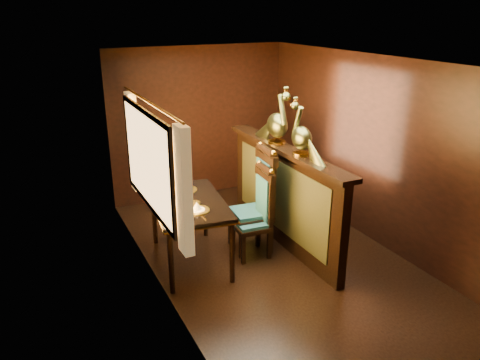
{
  "coord_description": "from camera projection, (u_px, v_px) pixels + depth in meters",
  "views": [
    {
      "loc": [
        -2.75,
        -4.63,
        3.06
      ],
      "look_at": [
        -0.32,
        0.31,
        1.02
      ],
      "focal_mm": 35.0,
      "sensor_mm": 36.0,
      "label": 1
    }
  ],
  "objects": [
    {
      "name": "ground",
      "position": [
        273.0,
        257.0,
        6.09
      ],
      "size": [
        5.0,
        5.0,
        0.0
      ],
      "primitive_type": "plane",
      "color": "black",
      "rests_on": "ground"
    },
    {
      "name": "room_shell",
      "position": [
        269.0,
        140.0,
        5.52
      ],
      "size": [
        3.04,
        5.04,
        2.52
      ],
      "color": "black",
      "rests_on": "ground"
    },
    {
      "name": "partition",
      "position": [
        284.0,
        194.0,
        6.23
      ],
      "size": [
        0.26,
        2.7,
        1.36
      ],
      "color": "black",
      "rests_on": "ground"
    },
    {
      "name": "dining_table",
      "position": [
        188.0,
        206.0,
        5.74
      ],
      "size": [
        1.04,
        1.51,
        1.03
      ],
      "rotation": [
        0.0,
        0.0,
        -0.14
      ],
      "color": "black",
      "rests_on": "ground"
    },
    {
      "name": "chair_left",
      "position": [
        260.0,
        196.0,
        6.1
      ],
      "size": [
        0.55,
        0.57,
        1.41
      ],
      "rotation": [
        0.0,
        0.0,
        -0.09
      ],
      "color": "black",
      "rests_on": "ground"
    },
    {
      "name": "chair_right",
      "position": [
        259.0,
        209.0,
        5.97
      ],
      "size": [
        0.47,
        0.49,
        1.23
      ],
      "rotation": [
        0.0,
        0.0,
        -0.07
      ],
      "color": "black",
      "rests_on": "ground"
    },
    {
      "name": "peacock_left",
      "position": [
        302.0,
        128.0,
        5.59
      ],
      "size": [
        0.22,
        0.58,
        0.69
      ],
      "primitive_type": null,
      "color": "#1B5138",
      "rests_on": "partition"
    },
    {
      "name": "peacock_right",
      "position": [
        278.0,
        115.0,
        6.06
      ],
      "size": [
        0.24,
        0.65,
        0.78
      ],
      "primitive_type": null,
      "color": "#1B5138",
      "rests_on": "partition"
    }
  ]
}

